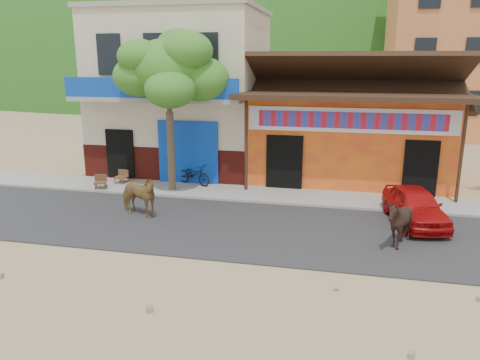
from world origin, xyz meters
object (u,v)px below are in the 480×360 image
object	(u,v)px
tree	(170,112)
cow_tan	(138,195)
red_car	(415,206)
cow_dark	(399,223)
scooter	(194,174)
cafe_chair_left	(100,176)
cafe_chair_right	(121,171)

from	to	relation	value
tree	cow_tan	xyz separation A→B (m)	(-0.06, -2.97, -2.39)
red_car	cow_dark	bearing A→B (deg)	-119.90
cow_tan	scooter	xyz separation A→B (m)	(0.66, 3.83, -0.19)
red_car	cafe_chair_left	distance (m)	11.53
cafe_chair_left	red_car	bearing A→B (deg)	-28.13
scooter	tree	bearing A→B (deg)	166.60
cow_tan	cafe_chair_right	bearing A→B (deg)	51.90
cow_tan	cafe_chair_left	distance (m)	3.68
cow_dark	cafe_chair_right	distance (m)	11.22
red_car	scooter	distance (m)	8.49
cow_dark	red_car	xyz separation A→B (m)	(0.69, 2.11, -0.12)
cow_dark	cafe_chair_right	size ratio (longest dim) A/B	1.40
scooter	cafe_chair_left	size ratio (longest dim) A/B	1.60
cow_tan	scooter	bearing A→B (deg)	8.04
tree	cow_dark	world-z (taller)	tree
tree	red_car	xyz separation A→B (m)	(8.69, -1.74, -2.51)
cow_dark	scooter	distance (m)	8.77
cow_tan	cow_dark	world-z (taller)	cow_tan
tree	cow_dark	size ratio (longest dim) A/B	4.36
cafe_chair_left	cafe_chair_right	xyz separation A→B (m)	(0.42, 0.94, -0.00)
tree	cafe_chair_right	bearing A→B (deg)	169.53
tree	scooter	world-z (taller)	tree
cow_tan	red_car	xyz separation A→B (m)	(8.75, 1.23, -0.12)
cow_tan	cow_dark	xyz separation A→B (m)	(8.06, -0.87, -0.00)
cow_dark	red_car	distance (m)	2.22
tree	red_car	size ratio (longest dim) A/B	1.80
cafe_chair_left	cafe_chair_right	size ratio (longest dim) A/B	1.01
cow_dark	cafe_chair_left	bearing A→B (deg)	-130.62
tree	cafe_chair_right	xyz separation A→B (m)	(-2.37, 0.44, -2.51)
tree	scooter	bearing A→B (deg)	55.09
cow_tan	scooter	size ratio (longest dim) A/B	1.03
tree	red_car	bearing A→B (deg)	-11.32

